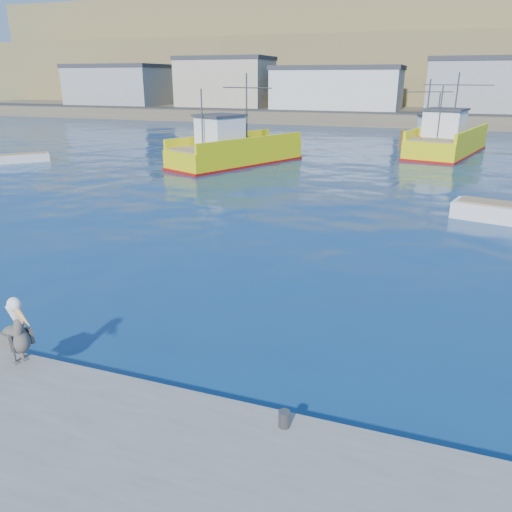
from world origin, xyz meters
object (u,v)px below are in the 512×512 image
(trawler_yellow_b, at_px, (447,141))
(skiff_mid, at_px, (506,215))
(trawler_yellow_a, at_px, (234,151))
(boat_orange, at_px, (427,142))
(skiff_left, at_px, (23,159))
(pelican, at_px, (16,334))

(trawler_yellow_b, distance_m, skiff_mid, 21.31)
(trawler_yellow_a, xyz_separation_m, boat_orange, (13.20, 10.61, -0.03))
(boat_orange, bearing_deg, skiff_left, -152.64)
(boat_orange, xyz_separation_m, skiff_mid, (4.11, -20.85, -0.67))
(trawler_yellow_a, distance_m, skiff_mid, 20.12)
(skiff_left, relative_size, skiff_mid, 0.74)
(skiff_mid, xyz_separation_m, pelican, (-10.90, -17.24, 0.83))
(skiff_left, bearing_deg, pelican, -46.46)
(trawler_yellow_a, height_order, trawler_yellow_b, trawler_yellow_b)
(boat_orange, bearing_deg, trawler_yellow_a, -141.21)
(trawler_yellow_a, distance_m, trawler_yellow_b, 18.31)
(skiff_mid, bearing_deg, trawler_yellow_b, 97.00)
(boat_orange, distance_m, skiff_left, 32.45)
(skiff_left, bearing_deg, trawler_yellow_a, 15.40)
(trawler_yellow_b, bearing_deg, trawler_yellow_a, -143.46)
(boat_orange, distance_m, skiff_mid, 21.26)
(boat_orange, distance_m, pelican, 38.69)
(pelican, bearing_deg, trawler_yellow_a, 103.12)
(skiff_left, relative_size, pelican, 2.35)
(trawler_yellow_a, bearing_deg, boat_orange, 38.79)
(skiff_left, distance_m, pelican, 31.98)
(skiff_left, bearing_deg, boat_orange, 27.36)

